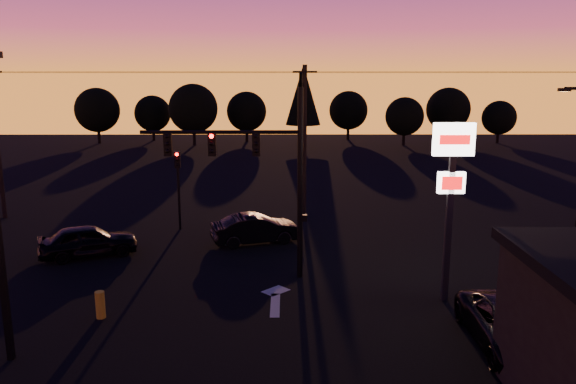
# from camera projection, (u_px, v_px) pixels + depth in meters

# --- Properties ---
(ground) EXTENTS (120.00, 120.00, 0.00)m
(ground) POSITION_uv_depth(u_px,v_px,m) (261.00, 316.00, 20.12)
(ground) COLOR black
(ground) RESTS_ON ground
(lane_arrow) EXTENTS (1.20, 3.10, 0.01)m
(lane_arrow) POSITION_uv_depth(u_px,v_px,m) (275.00, 298.00, 21.75)
(lane_arrow) COLOR beige
(lane_arrow) RESTS_ON ground
(traffic_signal_mast) EXTENTS (6.79, 0.52, 8.58)m
(traffic_signal_mast) POSITION_uv_depth(u_px,v_px,m) (261.00, 163.00, 22.99)
(traffic_signal_mast) COLOR black
(traffic_signal_mast) RESTS_ON ground
(secondary_signal) EXTENTS (0.30, 0.31, 4.35)m
(secondary_signal) POSITION_uv_depth(u_px,v_px,m) (178.00, 179.00, 30.73)
(secondary_signal) COLOR black
(secondary_signal) RESTS_ON ground
(pylon_sign) EXTENTS (1.50, 0.28, 6.80)m
(pylon_sign) POSITION_uv_depth(u_px,v_px,m) (452.00, 174.00, 20.58)
(pylon_sign) COLOR black
(pylon_sign) RESTS_ON ground
(utility_pole_1) EXTENTS (1.40, 0.26, 9.00)m
(utility_pole_1) POSITION_uv_depth(u_px,v_px,m) (304.00, 142.00, 32.85)
(utility_pole_1) COLOR black
(utility_pole_1) RESTS_ON ground
(power_wires) EXTENTS (36.00, 1.22, 0.07)m
(power_wires) POSITION_uv_depth(u_px,v_px,m) (305.00, 72.00, 32.02)
(power_wires) COLOR black
(power_wires) RESTS_ON ground
(bollard) EXTENTS (0.33, 0.33, 0.99)m
(bollard) POSITION_uv_depth(u_px,v_px,m) (100.00, 305.00, 19.91)
(bollard) COLOR gold
(bollard) RESTS_ON ground
(tree_0) EXTENTS (5.36, 5.36, 6.74)m
(tree_0) POSITION_uv_depth(u_px,v_px,m) (97.00, 110.00, 68.06)
(tree_0) COLOR black
(tree_0) RESTS_ON ground
(tree_1) EXTENTS (4.54, 4.54, 5.71)m
(tree_1) POSITION_uv_depth(u_px,v_px,m) (153.00, 113.00, 71.15)
(tree_1) COLOR black
(tree_1) RESTS_ON ground
(tree_2) EXTENTS (5.77, 5.78, 7.26)m
(tree_2) POSITION_uv_depth(u_px,v_px,m) (193.00, 108.00, 66.09)
(tree_2) COLOR black
(tree_2) RESTS_ON ground
(tree_3) EXTENTS (4.95, 4.95, 6.22)m
(tree_3) POSITION_uv_depth(u_px,v_px,m) (247.00, 111.00, 70.16)
(tree_3) COLOR black
(tree_3) RESTS_ON ground
(tree_4) EXTENTS (4.18, 4.18, 9.50)m
(tree_4) POSITION_uv_depth(u_px,v_px,m) (303.00, 95.00, 66.80)
(tree_4) COLOR black
(tree_4) RESTS_ON ground
(tree_5) EXTENTS (4.95, 4.95, 6.22)m
(tree_5) POSITION_uv_depth(u_px,v_px,m) (348.00, 110.00, 72.17)
(tree_5) COLOR black
(tree_5) RESTS_ON ground
(tree_6) EXTENTS (4.54, 4.54, 5.71)m
(tree_6) POSITION_uv_depth(u_px,v_px,m) (405.00, 116.00, 66.39)
(tree_6) COLOR black
(tree_6) RESTS_ON ground
(tree_7) EXTENTS (5.36, 5.36, 6.74)m
(tree_7) POSITION_uv_depth(u_px,v_px,m) (448.00, 109.00, 69.22)
(tree_7) COLOR black
(tree_7) RESTS_ON ground
(tree_8) EXTENTS (4.12, 4.12, 5.19)m
(tree_8) POSITION_uv_depth(u_px,v_px,m) (499.00, 118.00, 68.46)
(tree_8) COLOR black
(tree_8) RESTS_ON ground
(car_left) EXTENTS (4.83, 3.43, 1.53)m
(car_left) POSITION_uv_depth(u_px,v_px,m) (88.00, 241.00, 26.57)
(car_left) COLOR black
(car_left) RESTS_ON ground
(car_mid) EXTENTS (4.76, 2.87, 1.48)m
(car_mid) POSITION_uv_depth(u_px,v_px,m) (256.00, 229.00, 28.66)
(car_mid) COLOR black
(car_mid) RESTS_ON ground
(suv_parked) EXTENTS (2.36, 5.10, 1.41)m
(suv_parked) POSITION_uv_depth(u_px,v_px,m) (511.00, 326.00, 17.75)
(suv_parked) COLOR black
(suv_parked) RESTS_ON ground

